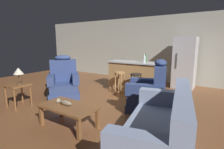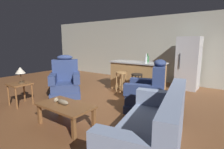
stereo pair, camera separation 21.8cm
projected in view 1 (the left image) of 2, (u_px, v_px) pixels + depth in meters
ground_plane at (113, 101)px, 4.75m from camera, size 12.00×12.00×0.00m
back_wall at (155, 49)px, 7.09m from camera, size 12.00×0.05×2.60m
coffee_table at (68, 108)px, 3.24m from camera, size 1.10×0.60×0.42m
fish_figurine at (65, 103)px, 3.25m from camera, size 0.34×0.10×0.10m
couch at (161, 130)px, 2.47m from camera, size 1.21×2.03×0.94m
recliner_near_lamp at (64, 82)px, 5.12m from camera, size 1.19×1.19×1.20m
recliner_near_island at (149, 92)px, 4.07m from camera, size 1.06×1.06×1.20m
end_table at (18, 88)px, 4.27m from camera, size 0.48×0.48×0.56m
table_lamp at (18, 72)px, 4.21m from camera, size 0.24×0.24×0.41m
kitchen_island at (135, 76)px, 5.78m from camera, size 1.80×0.70×0.95m
bar_stool_left at (120, 79)px, 5.38m from camera, size 0.32×0.32×0.68m
bar_stool_right at (136, 81)px, 5.08m from camera, size 0.32×0.32×0.68m
refrigerator at (185, 63)px, 6.00m from camera, size 0.70×0.69×1.76m
bottle_tall_green at (144, 59)px, 5.35m from camera, size 0.08×0.08×0.29m
bottle_short_amber at (146, 59)px, 5.61m from camera, size 0.08×0.08×0.28m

